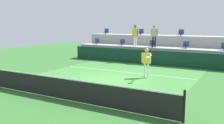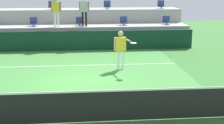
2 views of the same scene
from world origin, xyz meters
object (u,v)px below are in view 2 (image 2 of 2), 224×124
at_px(stadium_chair_lower_center, 80,22).
at_px(stadium_chair_upper_left, 52,6).
at_px(stadium_chair_lower_left, 33,22).
at_px(stadium_chair_upper_right, 107,5).
at_px(stadium_chair_upper_far_right, 161,5).
at_px(spectator_with_hat, 56,8).
at_px(tennis_ball, 170,56).
at_px(tennis_player, 121,46).
at_px(stadium_chair_lower_right, 124,21).
at_px(spectator_in_grey, 84,8).
at_px(stadium_chair_lower_far_right, 166,21).

xyz_separation_m(stadium_chair_lower_center, stadium_chair_upper_left, (-1.76, 1.80, 0.85)).
xyz_separation_m(stadium_chair_lower_left, stadium_chair_upper_left, (0.96, 1.80, 0.85)).
height_order(stadium_chair_upper_right, stadium_chair_upper_far_right, same).
bearing_deg(spectator_with_hat, stadium_chair_upper_left, 100.95).
bearing_deg(tennis_ball, stadium_chair_upper_far_right, 77.99).
distance_m(stadium_chair_lower_center, tennis_ball, 9.48).
relative_size(stadium_chair_lower_left, tennis_ball, 7.65).
bearing_deg(stadium_chair_lower_center, stadium_chair_lower_left, 180.00).
bearing_deg(stadium_chair_upper_right, stadium_chair_upper_far_right, 0.00).
bearing_deg(tennis_player, stadium_chair_upper_far_right, 64.59).
bearing_deg(stadium_chair_lower_right, spectator_with_hat, -174.49).
xyz_separation_m(stadium_chair_lower_center, spectator_in_grey, (0.28, -0.38, 0.83)).
bearing_deg(tennis_player, stadium_chair_lower_center, 107.21).
relative_size(stadium_chair_upper_right, stadium_chair_upper_far_right, 1.00).
bearing_deg(stadium_chair_lower_far_right, stadium_chair_upper_right, 152.68).
xyz_separation_m(stadium_chair_lower_center, tennis_player, (1.78, -5.74, -0.42)).
distance_m(stadium_chair_lower_far_right, tennis_ball, 9.24).
distance_m(stadium_chair_lower_left, stadium_chair_upper_right, 4.94).
xyz_separation_m(stadium_chair_lower_left, stadium_chair_lower_far_right, (8.00, 0.00, 0.00)).
bearing_deg(spectator_in_grey, tennis_player, -74.35).
bearing_deg(stadium_chair_upper_left, tennis_ball, -65.84).
height_order(stadium_chair_upper_right, spectator_in_grey, spectator_in_grey).
relative_size(stadium_chair_lower_right, tennis_player, 0.30).
xyz_separation_m(stadium_chair_lower_left, tennis_ball, (5.79, -8.97, -0.16)).
bearing_deg(stadium_chair_upper_far_right, stadium_chair_lower_left, -167.44).
relative_size(stadium_chair_lower_far_right, tennis_ball, 7.65).
bearing_deg(stadium_chair_lower_left, stadium_chair_upper_right, 21.73).
relative_size(stadium_chair_lower_far_right, spectator_with_hat, 0.29).
relative_size(stadium_chair_lower_far_right, stadium_chair_upper_far_right, 1.00).
height_order(stadium_chair_lower_center, stadium_chair_lower_right, same).
xyz_separation_m(tennis_player, tennis_ball, (1.29, -3.22, 0.26)).
relative_size(tennis_player, spectator_in_grey, 0.99).
height_order(spectator_in_grey, tennis_ball, spectator_in_grey).
bearing_deg(spectator_with_hat, stadium_chair_upper_far_right, 18.06).
xyz_separation_m(stadium_chair_upper_right, stadium_chair_upper_far_right, (3.56, 0.00, 0.00)).
relative_size(stadium_chair_lower_left, stadium_chair_upper_far_right, 1.00).
xyz_separation_m(stadium_chair_lower_right, tennis_ball, (0.43, -8.97, -0.16)).
distance_m(stadium_chair_lower_left, stadium_chair_upper_far_right, 8.32).
distance_m(stadium_chair_upper_right, spectator_with_hat, 3.82).
bearing_deg(stadium_chair_upper_far_right, stadium_chair_lower_far_right, -92.49).
distance_m(stadium_chair_lower_center, stadium_chair_upper_right, 2.68).
bearing_deg(spectator_with_hat, tennis_ball, -62.82).
xyz_separation_m(stadium_chair_lower_right, tennis_player, (-0.87, -5.74, -0.42)).
bearing_deg(stadium_chair_upper_left, stadium_chair_lower_far_right, -14.34).
bearing_deg(stadium_chair_upper_left, tennis_player, -64.88).
xyz_separation_m(stadium_chair_lower_left, stadium_chair_upper_right, (4.52, 1.80, 0.85)).
bearing_deg(stadium_chair_upper_left, stadium_chair_lower_right, -22.24).
distance_m(stadium_chair_upper_right, tennis_player, 7.65).
bearing_deg(stadium_chair_lower_far_right, stadium_chair_lower_right, 180.00).
relative_size(spectator_in_grey, tennis_ball, 25.46).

